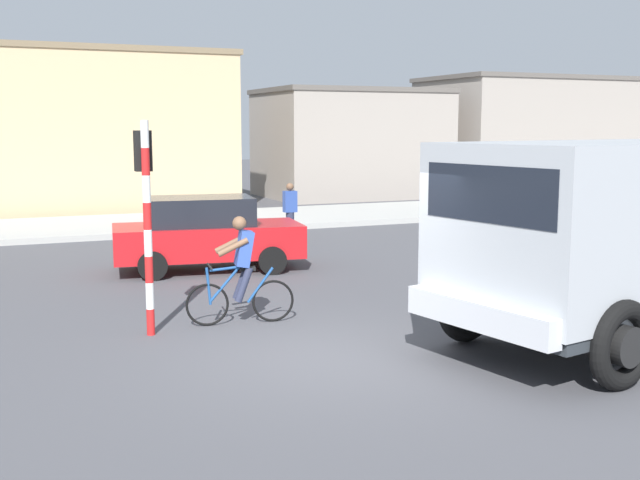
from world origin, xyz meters
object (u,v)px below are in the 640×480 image
Objects in this scene: car_red_near at (206,233)px; pedestrian_near_kerb at (290,212)px; traffic_light_pole at (146,198)px; truck_foreground at (616,230)px; cyclist at (241,270)px.

car_red_near is 4.20m from pedestrian_near_kerb.
traffic_light_pole is 9.36m from pedestrian_near_kerb.
truck_foreground is at bearing -86.10° from pedestrian_near_kerb.
pedestrian_near_kerb is at bearing 55.75° from traffic_light_pole.
truck_foreground is 3.36× the size of cyclist.
pedestrian_near_kerb is at bearing 43.38° from car_red_near.
cyclist reaches higher than pedestrian_near_kerb.
cyclist is 0.41× the size of car_red_near.
car_red_near is at bearing 81.51° from cyclist.
pedestrian_near_kerb reaches higher than car_red_near.
truck_foreground is 1.38× the size of car_red_near.
cyclist is (-4.50, 3.24, -0.80)m from truck_foreground.
truck_foreground is 3.57× the size of pedestrian_near_kerb.
car_red_near is 2.59× the size of pedestrian_near_kerb.
traffic_light_pole is at bearing -114.38° from car_red_near.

